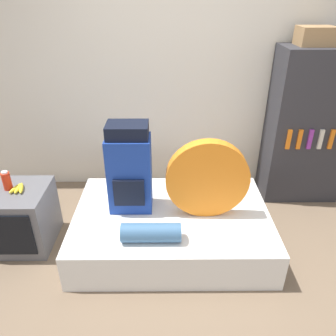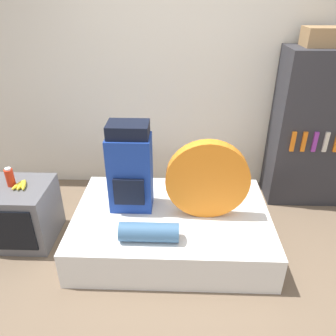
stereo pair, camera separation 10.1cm
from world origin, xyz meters
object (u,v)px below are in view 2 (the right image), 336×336
Objects in this scene: bookshelf at (313,129)px; cardboard_box at (322,37)px; tent_bag at (207,180)px; canister at (10,177)px; sleeping_roll at (149,232)px; backpack at (130,169)px; television at (21,213)px.

cardboard_box is (-0.10, 0.02, 0.90)m from bookshelf.
tent_bag is 1.44m from bookshelf.
bookshelf is (2.88, 0.79, 0.17)m from canister.
cardboard_box reaches higher than bookshelf.
sleeping_roll is at bearing -140.80° from cardboard_box.
tent_bag is at bearing -143.18° from bookshelf.
bookshelf reaches higher than canister.
cardboard_box is at bearing 24.38° from backpack.
television reaches higher than sleeping_roll.
cardboard_box is (2.74, 0.85, 1.43)m from television.
backpack is at bearing 4.25° from television.
bookshelf reaches higher than sleeping_roll.
backpack is at bearing -155.62° from cardboard_box.
cardboard_box reaches higher than tent_bag.
tent_bag is at bearing -1.01° from television.
tent_bag reaches higher than canister.
bookshelf is at bearing 22.60° from backpack.
tent_bag reaches higher than television.
cardboard_box is (1.52, 1.24, 1.30)m from sleeping_roll.
bookshelf is (1.81, 0.76, 0.08)m from backpack.
canister is at bearing -164.57° from bookshelf.
canister is (-1.26, 0.42, 0.23)m from sleeping_roll.
tent_bag is 1.49× the size of sleeping_roll.
tent_bag is 1.71m from cardboard_box.
television is 1.76× the size of cardboard_box.
tent_bag is (0.66, -0.11, -0.04)m from backpack.
backpack is 4.58× the size of canister.
television is (-1.22, 0.39, -0.14)m from sleeping_roll.
tent_bag is at bearing -2.23° from canister.
cardboard_box is at bearing 16.36° from canister.
canister is 0.53× the size of cardboard_box.
backpack is 1.12m from television.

